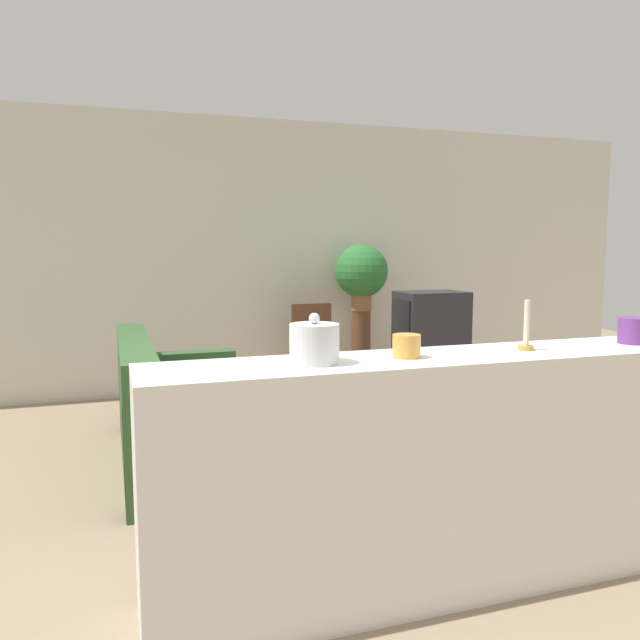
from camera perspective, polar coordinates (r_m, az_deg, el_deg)
ground_plane at (r=3.35m, az=5.79°, el=-18.67°), size 14.00×14.00×0.00m
wall_back at (r=6.32m, az=-7.07°, el=5.83°), size 9.00×0.06×2.70m
couch at (r=4.34m, az=-12.30°, el=-8.75°), size 0.91×1.85×0.84m
tv_stand at (r=5.75m, az=10.01°, el=-5.54°), size 0.72×0.45×0.46m
television at (r=5.66m, az=10.06°, el=-0.37°), size 0.60×0.42×0.58m
wooden_chair at (r=5.92m, az=-0.44°, el=-2.51°), size 0.44×0.44×0.90m
plant_stand at (r=6.39m, az=3.76°, el=-2.69°), size 0.19×0.19×0.80m
potted_plant at (r=6.31m, az=3.81°, el=4.36°), size 0.54×0.54×0.67m
foreground_counter at (r=2.73m, az=10.57°, el=-13.50°), size 2.42×0.44×0.99m
decorative_bowl at (r=2.38m, az=-0.52°, el=-2.14°), size 0.19×0.19×0.19m
candle_jar at (r=2.53m, az=7.91°, el=-2.37°), size 0.11×0.11×0.09m
candlestick at (r=2.83m, az=18.34°, el=-1.26°), size 0.07×0.07×0.22m
coffee_tin at (r=3.21m, az=26.73°, el=-0.88°), size 0.13×0.13×0.12m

